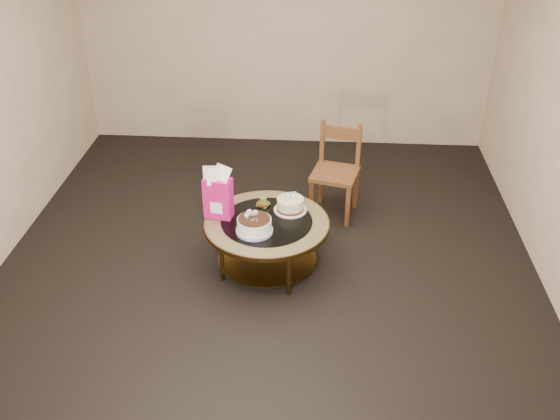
# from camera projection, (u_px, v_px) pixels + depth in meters

# --- Properties ---
(ground) EXTENTS (5.00, 5.00, 0.00)m
(ground) POSITION_uv_depth(u_px,v_px,m) (267.00, 267.00, 5.25)
(ground) COLOR black
(ground) RESTS_ON ground
(room_walls) EXTENTS (4.52, 5.02, 2.61)m
(room_walls) POSITION_uv_depth(u_px,v_px,m) (265.00, 93.00, 4.44)
(room_walls) COLOR beige
(room_walls) RESTS_ON ground
(coffee_table) EXTENTS (1.02, 1.02, 0.46)m
(coffee_table) POSITION_uv_depth(u_px,v_px,m) (267.00, 229.00, 5.05)
(coffee_table) COLOR brown
(coffee_table) RESTS_ON ground
(decorated_cake) EXTENTS (0.29, 0.29, 0.17)m
(decorated_cake) POSITION_uv_depth(u_px,v_px,m) (254.00, 226.00, 4.85)
(decorated_cake) COLOR #AE96D4
(decorated_cake) RESTS_ON coffee_table
(cream_cake) EXTENTS (0.27, 0.27, 0.17)m
(cream_cake) POSITION_uv_depth(u_px,v_px,m) (290.00, 205.00, 5.12)
(cream_cake) COLOR white
(cream_cake) RESTS_ON coffee_table
(gift_bag) EXTENTS (0.24, 0.19, 0.44)m
(gift_bag) POSITION_uv_depth(u_px,v_px,m) (218.00, 193.00, 4.96)
(gift_bag) COLOR #E2156F
(gift_bag) RESTS_ON coffee_table
(pillar_candle) EXTENTS (0.12, 0.12, 0.08)m
(pillar_candle) POSITION_uv_depth(u_px,v_px,m) (263.00, 202.00, 5.20)
(pillar_candle) COLOR #DCC15A
(pillar_candle) RESTS_ON coffee_table
(dining_chair) EXTENTS (0.49, 0.49, 0.87)m
(dining_chair) POSITION_uv_depth(u_px,v_px,m) (336.00, 171.00, 5.77)
(dining_chair) COLOR brown
(dining_chair) RESTS_ON ground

